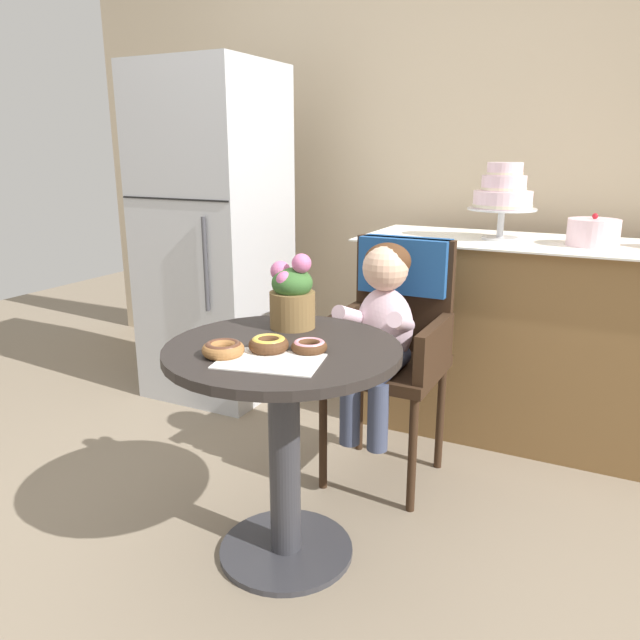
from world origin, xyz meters
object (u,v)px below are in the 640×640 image
Objects in this scene: refrigerator at (214,236)px; donut_mid at (309,346)px; seated_child at (381,320)px; tiered_cake_stand at (503,194)px; round_layer_cake at (593,232)px; cafe_table at (284,411)px; donut_side at (269,344)px; donut_front at (223,349)px; flower_vase at (292,294)px; wicker_chair at (395,320)px.

donut_mid is at bearing -44.16° from refrigerator.
seated_child is at bearing 88.92° from donut_mid.
round_layer_cake is at bearing -2.87° from tiered_cake_stand.
tiered_cake_stand is at bearing 177.13° from round_layer_cake.
cafe_table is 6.78× the size of donut_mid.
round_layer_cake is (0.66, 1.29, 0.22)m from donut_mid.
donut_side is (-0.01, -0.06, 0.24)m from cafe_table.
cafe_table is 0.30m from donut_front.
flower_vase reaches higher than donut_front.
donut_front is 1.15× the size of donut_mid.
donut_front is 1.69m from round_layer_cake.
refrigerator reaches higher than donut_mid.
tiered_cake_stand is 1.60× the size of round_layer_cake.
seated_child is 0.56m from donut_mid.
flower_vase is (-0.18, -0.35, 0.15)m from seated_child.
donut_mid is 0.32× the size of tiered_cake_stand.
donut_mid is 0.28m from flower_vase.
round_layer_cake reaches higher than cafe_table.
cafe_table is 1.55m from round_layer_cake.
tiered_cake_stand reaches higher than flower_vase.
donut_front is at bearing -135.98° from donut_side.
donut_mid is (0.20, 0.14, -0.00)m from donut_front.
round_layer_cake is (0.77, 1.35, 0.21)m from donut_side.
refrigerator is (-1.04, 1.16, 0.11)m from donut_side.
flower_vase reaches higher than seated_child.
refrigerator is at bearing 154.25° from seated_child.
donut_mid is 1.60m from refrigerator.
seated_child is (0.11, 0.54, 0.17)m from cafe_table.
flower_vase is 1.19× the size of round_layer_cake.
wicker_chair is (0.11, 0.70, 0.13)m from cafe_table.
tiered_cake_stand is (0.27, 0.76, 0.42)m from seated_child.
refrigerator is at bearing 157.32° from wicker_chair.
cafe_table is 1.56m from refrigerator.
donut_front is 0.07× the size of refrigerator.
tiered_cake_stand is at bearing 73.93° from cafe_table.
refrigerator is at bearing 133.67° from cafe_table.
flower_vase is (-0.17, 0.20, 0.09)m from donut_mid.
cafe_table is 5.92× the size of donut_front.
donut_front is at bearing -95.34° from flower_vase.
seated_child is 6.16× the size of donut_side.
round_layer_cake is (0.65, 0.74, 0.28)m from seated_child.
tiered_cake_stand is 0.20× the size of refrigerator.
flower_vase is 0.15× the size of refrigerator.
wicker_chair is at bearing -113.85° from tiered_cake_stand.
round_layer_cake is 0.12× the size of refrigerator.
donut_side is at bearing -48.22° from refrigerator.
donut_mid is (0.10, -0.01, 0.23)m from cafe_table.
seated_child is 5.97× the size of donut_front.
tiered_cake_stand is (0.27, 0.60, 0.46)m from wicker_chair.
donut_mid is 0.51× the size of round_layer_cake.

